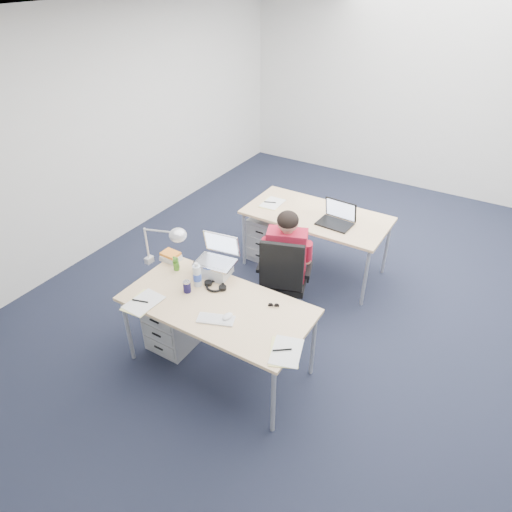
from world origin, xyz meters
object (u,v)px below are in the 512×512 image
at_px(cordless_phone, 196,268).
at_px(desk_lamp, 159,244).
at_px(desk_far, 316,218).
at_px(sunglasses, 274,305).
at_px(seated_person, 288,260).
at_px(drawer_pedestal_near, 175,319).
at_px(wireless_keyboard, 216,319).
at_px(desk_near, 217,308).
at_px(computer_mouse, 228,317).
at_px(silver_laptop, 215,258).
at_px(bear_figurine, 176,263).
at_px(water_bottle, 197,274).
at_px(book_stack, 171,256).
at_px(can_koozie, 187,287).
at_px(far_cup, 340,212).
at_px(headphones, 215,285).
at_px(dark_laptop, 336,214).
at_px(drawer_pedestal_far, 270,235).
at_px(office_chair, 283,295).

bearing_deg(cordless_phone, desk_lamp, -175.13).
xyz_separation_m(desk_far, sunglasses, (0.38, -1.64, 0.06)).
height_order(seated_person, drawer_pedestal_near, seated_person).
relative_size(seated_person, wireless_keyboard, 4.08).
bearing_deg(desk_near, computer_mouse, -30.56).
height_order(silver_laptop, bear_figurine, silver_laptop).
xyz_separation_m(seated_person, water_bottle, (-0.41, -0.93, 0.24)).
bearing_deg(book_stack, water_bottle, -21.59).
bearing_deg(sunglasses, water_bottle, 162.73).
bearing_deg(can_koozie, far_cup, 73.54).
xyz_separation_m(can_koozie, sunglasses, (0.73, 0.21, -0.04)).
relative_size(sunglasses, desk_lamp, 0.19).
bearing_deg(book_stack, headphones, -11.74).
relative_size(seated_person, silver_laptop, 3.34).
bearing_deg(cordless_phone, desk_near, -40.58).
height_order(desk_far, sunglasses, sunglasses).
height_order(can_koozie, cordless_phone, cordless_phone).
bearing_deg(drawer_pedestal_near, book_stack, 128.93).
distance_m(desk_near, cordless_phone, 0.49).
bearing_deg(dark_laptop, drawer_pedestal_far, 176.32).
height_order(desk_far, desk_lamp, desk_lamp).
xyz_separation_m(headphones, can_koozie, (-0.17, -0.18, 0.04)).
relative_size(bear_figurine, cordless_phone, 1.03).
bearing_deg(headphones, drawer_pedestal_far, 99.52).
height_order(desk_near, far_cup, far_cup).
xyz_separation_m(drawer_pedestal_near, headphones, (0.40, 0.13, 0.47)).
distance_m(wireless_keyboard, desk_lamp, 0.95).
relative_size(silver_laptop, sunglasses, 3.81).
distance_m(desk_near, dark_laptop, 1.78).
bearing_deg(water_bottle, headphones, 20.40).
bearing_deg(drawer_pedestal_far, silver_laptop, -79.15).
bearing_deg(seated_person, headphones, -127.06).
height_order(desk_near, office_chair, office_chair).
height_order(wireless_keyboard, computer_mouse, computer_mouse).
relative_size(office_chair, drawer_pedestal_near, 1.83).
distance_m(computer_mouse, dark_laptop, 1.86).
xyz_separation_m(drawer_pedestal_far, dark_laptop, (0.85, -0.11, 0.59)).
height_order(bear_figurine, book_stack, bear_figurine).
relative_size(desk_far, water_bottle, 6.87).
distance_m(seated_person, dark_laptop, 0.77).
bearing_deg(silver_laptop, wireless_keyboard, -63.12).
bearing_deg(silver_laptop, office_chair, 44.61).
distance_m(seated_person, book_stack, 1.15).
relative_size(desk_near, silver_laptop, 4.42).
bearing_deg(computer_mouse, can_koozie, 170.72).
distance_m(seated_person, wireless_keyboard, 1.23).
height_order(silver_laptop, can_koozie, silver_laptop).
bearing_deg(dark_laptop, computer_mouse, -90.53).
height_order(computer_mouse, desk_lamp, desk_lamp).
distance_m(silver_laptop, desk_lamp, 0.53).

